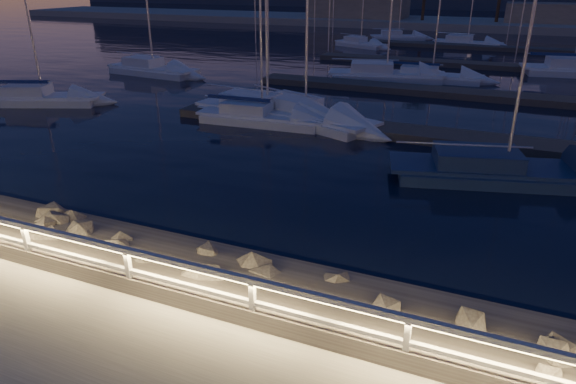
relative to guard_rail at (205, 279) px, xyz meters
name	(u,v)px	position (x,y,z in m)	size (l,w,h in m)	color
ground	(210,312)	(0.07, 0.00, -0.77)	(400.00, 400.00, 0.00)	#AEAA9D
harbor_water	(435,85)	(0.07, 31.22, -1.74)	(400.00, 440.00, 0.60)	black
guard_rail	(205,279)	(0.00, 0.00, 0.00)	(44.11, 0.12, 1.06)	silver
riprap	(487,341)	(5.41, 1.59, -1.01)	(31.56, 2.71, 1.30)	slate
floating_docks	(438,74)	(0.07, 32.50, -1.17)	(22.00, 36.00, 0.40)	#564E47
far_shore	(480,22)	(-0.06, 74.05, -0.48)	(160.00, 14.00, 5.20)	#AEAA9D
sailboat_a	(40,97)	(-20.10, 14.23, -0.95)	(6.94, 4.30, 11.55)	silver
sailboat_b	(259,116)	(-6.44, 15.49, -0.97)	(6.81, 2.46, 11.39)	silver
sailboat_c	(303,113)	(-4.58, 16.81, -0.94)	(8.44, 5.22, 13.92)	silver
sailboat_d	(499,169)	(5.17, 11.94, -0.96)	(8.66, 4.49, 14.11)	navy
sailboat_e	(151,69)	(-20.14, 24.80, -0.91)	(7.79, 3.07, 13.01)	silver
sailboat_f	(264,109)	(-6.71, 16.66, -0.92)	(8.23, 3.21, 13.68)	silver
sailboat_g	(429,75)	(-0.30, 30.54, -0.98)	(7.20, 2.62, 11.98)	silver
sailboat_i	(360,43)	(-10.10, 46.93, -0.98)	(6.18, 4.04, 10.35)	silver
sailboat_j	(383,74)	(-3.38, 29.51, -0.92)	(8.51, 4.27, 13.98)	silver
sailboat_m	(397,36)	(-7.88, 54.94, -0.96)	(6.59, 4.02, 10.95)	silver
sailboat_n	(466,42)	(0.10, 52.09, -0.96)	(7.25, 3.23, 11.94)	silver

